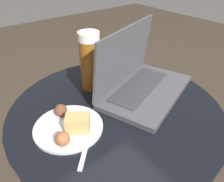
{
  "coord_description": "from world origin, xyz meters",
  "views": [
    {
      "loc": [
        -0.37,
        -0.44,
        0.94
      ],
      "look_at": [
        -0.02,
        -0.0,
        0.57
      ],
      "focal_mm": 35.0,
      "sensor_mm": 36.0,
      "label": 1
    }
  ],
  "objects": [
    {
      "name": "laptop",
      "position": [
        0.13,
        0.02,
        0.55
      ],
      "size": [
        0.41,
        0.32,
        0.23
      ],
      "color": "#47474C",
      "rests_on": "table"
    },
    {
      "name": "snack_plate",
      "position": [
        -0.17,
        -0.0,
        0.52
      ],
      "size": [
        0.2,
        0.2,
        0.06
      ],
      "color": "silver",
      "rests_on": "table"
    },
    {
      "name": "table",
      "position": [
        0.0,
        0.0,
        0.38
      ],
      "size": [
        0.7,
        0.7,
        0.5
      ],
      "color": "#9E9EA3",
      "rests_on": "ground_plane"
    },
    {
      "name": "beer_glass",
      "position": [
        0.01,
        0.15,
        0.61
      ],
      "size": [
        0.07,
        0.07,
        0.21
      ],
      "color": "brown",
      "rests_on": "table"
    },
    {
      "name": "fork",
      "position": [
        -0.15,
        -0.06,
        0.51
      ],
      "size": [
        0.15,
        0.15,
        0.0
      ],
      "color": "#B2B2B7",
      "rests_on": "table"
    }
  ]
}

